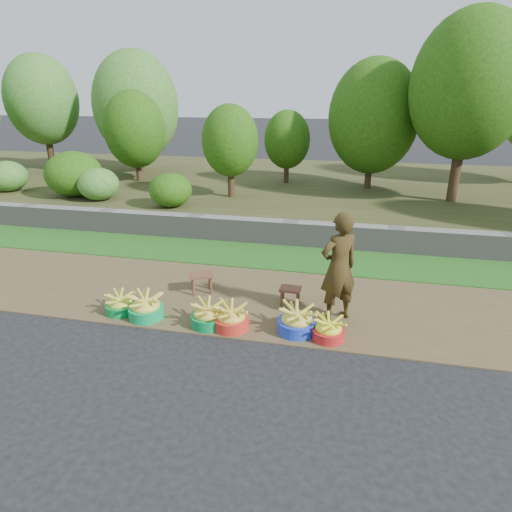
% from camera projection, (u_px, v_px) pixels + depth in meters
% --- Properties ---
extents(ground_plane, '(120.00, 120.00, 0.00)m').
position_uv_depth(ground_plane, '(247.00, 341.00, 5.83)').
color(ground_plane, black).
rests_on(ground_plane, ground).
extents(dirt_shoulder, '(80.00, 2.50, 0.02)m').
position_uv_depth(dirt_shoulder, '(265.00, 300.00, 6.97)').
color(dirt_shoulder, brown).
rests_on(dirt_shoulder, ground).
extents(grass_verge, '(80.00, 1.50, 0.04)m').
position_uv_depth(grass_verge, '(284.00, 257.00, 8.79)').
color(grass_verge, '#26631B').
rests_on(grass_verge, ground).
extents(retaining_wall, '(80.00, 0.35, 0.55)m').
position_uv_depth(retaining_wall, '(291.00, 233.00, 9.48)').
color(retaining_wall, gray).
rests_on(retaining_wall, ground).
extents(earth_bank, '(80.00, 10.00, 0.50)m').
position_uv_depth(earth_bank, '(312.00, 190.00, 13.96)').
color(earth_bank, '#3F401E').
rests_on(earth_bank, ground).
extents(vegetation, '(33.71, 8.20, 4.68)m').
position_uv_depth(vegetation, '(204.00, 109.00, 12.82)').
color(vegetation, '#382717').
rests_on(vegetation, earth_bank).
extents(basin_a, '(0.45, 0.45, 0.34)m').
position_uv_depth(basin_a, '(120.00, 304.00, 6.52)').
color(basin_a, '#0A8737').
rests_on(basin_a, ground).
extents(basin_b, '(0.53, 0.53, 0.39)m').
position_uv_depth(basin_b, '(146.00, 308.00, 6.36)').
color(basin_b, '#0C984F').
rests_on(basin_b, ground).
extents(basin_c, '(0.51, 0.51, 0.38)m').
position_uv_depth(basin_c, '(208.00, 316.00, 6.15)').
color(basin_c, '#0B853E').
rests_on(basin_c, ground).
extents(basin_d, '(0.51, 0.51, 0.38)m').
position_uv_depth(basin_d, '(231.00, 318.00, 6.07)').
color(basin_d, red).
rests_on(basin_d, ground).
extents(basin_e, '(0.55, 0.55, 0.41)m').
position_uv_depth(basin_e, '(297.00, 321.00, 5.97)').
color(basin_e, blue).
rests_on(basin_e, ground).
extents(basin_f, '(0.45, 0.45, 0.34)m').
position_uv_depth(basin_f, '(328.00, 330.00, 5.81)').
color(basin_f, red).
rests_on(basin_f, ground).
extents(stool_left, '(0.46, 0.42, 0.33)m').
position_uv_depth(stool_left, '(201.00, 278.00, 7.14)').
color(stool_left, brown).
rests_on(stool_left, dirt_shoulder).
extents(stool_right, '(0.33, 0.26, 0.29)m').
position_uv_depth(stool_right, '(290.00, 291.00, 6.73)').
color(stool_right, brown).
rests_on(stool_right, dirt_shoulder).
extents(vendor_woman, '(0.71, 0.66, 1.63)m').
position_uv_depth(vendor_woman, '(339.00, 268.00, 6.10)').
color(vendor_woman, black).
rests_on(vendor_woman, dirt_shoulder).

